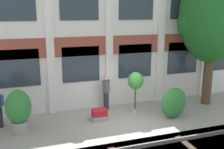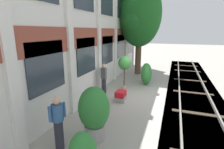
% 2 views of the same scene
% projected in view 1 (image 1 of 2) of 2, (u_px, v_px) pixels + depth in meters
% --- Properties ---
extents(ground_plane, '(80.00, 80.00, 0.00)m').
position_uv_depth(ground_plane, '(126.00, 125.00, 11.18)').
color(ground_plane, '#9E998E').
extents(apartment_facade, '(17.12, 0.64, 7.88)m').
position_uv_depth(apartment_facade, '(107.00, 28.00, 12.71)').
color(apartment_facade, silver).
rests_on(apartment_facade, ground).
extents(broadleaf_tree, '(3.43, 3.27, 7.06)m').
position_uv_depth(broadleaf_tree, '(213.00, 16.00, 12.70)').
color(broadleaf_tree, '#4C3826').
rests_on(broadleaf_tree, ground).
extents(potted_plant_square_trough, '(0.74, 0.55, 0.50)m').
position_uv_depth(potted_plant_square_trough, '(99.00, 115.00, 11.58)').
color(potted_plant_square_trough, gray).
rests_on(potted_plant_square_trough, ground).
extents(potted_plant_fluted_column, '(0.99, 0.99, 1.77)m').
position_uv_depth(potted_plant_fluted_column, '(19.00, 110.00, 10.26)').
color(potted_plant_fluted_column, gray).
rests_on(potted_plant_fluted_column, ground).
extents(potted_plant_low_pan, '(0.74, 0.74, 1.98)m').
position_uv_depth(potted_plant_low_pan, '(136.00, 82.00, 12.17)').
color(potted_plant_low_pan, tan).
rests_on(potted_plant_low_pan, ground).
extents(resident_watching_tracks, '(0.42, 0.38, 1.67)m').
position_uv_depth(resident_watching_tracks, '(106.00, 92.00, 12.73)').
color(resident_watching_tracks, '#282833').
rests_on(resident_watching_tracks, ground).
extents(topiary_hedge, '(1.46, 0.95, 1.39)m').
position_uv_depth(topiary_hedge, '(174.00, 103.00, 11.80)').
color(topiary_hedge, '#2D7A33').
rests_on(topiary_hedge, ground).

